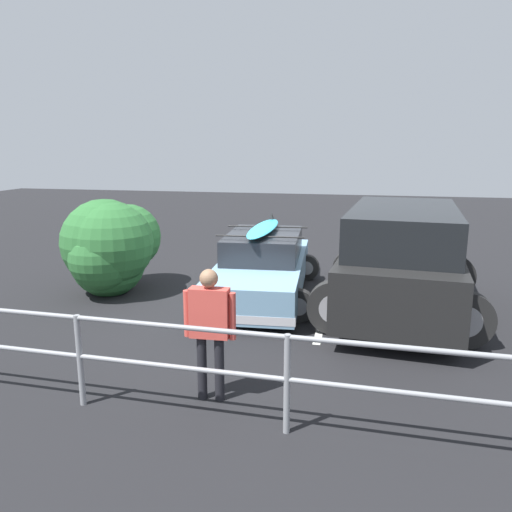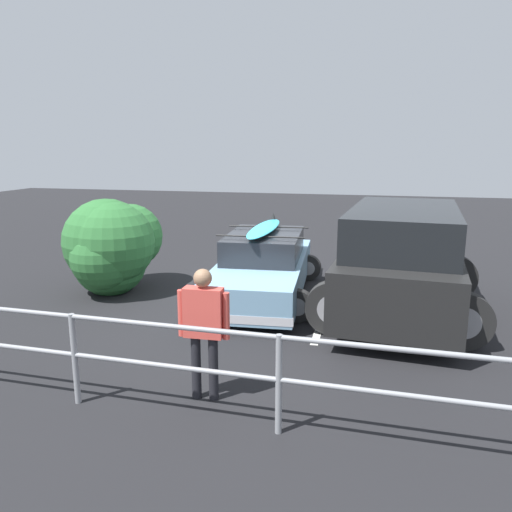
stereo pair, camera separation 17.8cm
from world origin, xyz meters
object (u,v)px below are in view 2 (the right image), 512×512
bush_near_left (112,247)px  sedan_car (263,267)px  person_bystander (204,322)px  suv_car (402,260)px

bush_near_left → sedan_car: bearing=-171.0°
sedan_car → person_bystander: person_bystander is taller
sedan_car → person_bystander: 4.32m
sedan_car → person_bystander: (-0.24, 4.29, 0.37)m
bush_near_left → suv_car: bearing=179.0°
sedan_car → suv_car: (-2.62, 0.58, 0.41)m
sedan_car → bush_near_left: bush_near_left is taller
suv_car → bush_near_left: bush_near_left is taller
bush_near_left → person_bystander: bearing=130.7°
person_bystander → sedan_car: bearing=-86.8°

